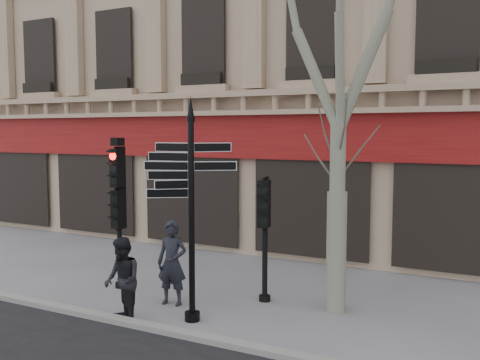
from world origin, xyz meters
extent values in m
plane|color=slate|center=(0.00, 0.00, 0.00)|extent=(80.00, 80.00, 0.00)
cube|color=gray|center=(0.00, -1.40, 0.06)|extent=(80.00, 0.25, 0.12)
cube|color=maroon|center=(0.00, 4.88, 3.60)|extent=(28.00, 0.25, 1.30)
cube|color=#93795F|center=(0.00, 4.65, 4.57)|extent=(28.00, 0.35, 0.74)
cylinder|color=black|center=(-0.45, -0.59, 1.97)|extent=(0.12, 0.12, 3.94)
cylinder|color=black|center=(-0.45, -0.59, 0.09)|extent=(0.31, 0.31, 0.17)
cone|color=black|center=(-0.45, -0.59, 4.24)|extent=(0.13, 0.13, 0.39)
cylinder|color=black|center=(-3.22, 0.51, 1.66)|extent=(0.11, 0.11, 3.31)
cylinder|color=black|center=(-3.22, 0.51, 0.07)|extent=(0.25, 0.25, 0.13)
cube|color=black|center=(-3.22, 0.51, 1.92)|extent=(0.42, 0.31, 0.90)
cube|color=black|center=(-3.22, 0.51, 2.89)|extent=(0.42, 0.31, 0.90)
sphere|color=#FF0C05|center=(-3.22, 0.51, 3.13)|extent=(0.19, 0.19, 0.19)
cube|color=black|center=(-3.22, 0.51, 3.51)|extent=(0.23, 0.28, 0.19)
cylinder|color=black|center=(0.30, 1.20, 1.35)|extent=(0.13, 0.13, 2.70)
cylinder|color=black|center=(0.30, 1.20, 0.08)|extent=(0.28, 0.28, 0.15)
cube|color=black|center=(0.30, 1.20, 2.18)|extent=(0.51, 0.41, 1.02)
cylinder|color=gray|center=(1.90, 1.26, 1.26)|extent=(0.41, 0.41, 2.52)
cylinder|color=gray|center=(1.90, 1.26, 3.21)|extent=(0.32, 0.32, 1.60)
imported|color=black|center=(-1.38, 0.06, 0.92)|extent=(0.74, 0.56, 1.84)
imported|color=black|center=(-1.62, -1.30, 0.84)|extent=(1.04, 0.98, 1.69)
camera|label=1|loc=(5.17, -9.31, 3.75)|focal=40.00mm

